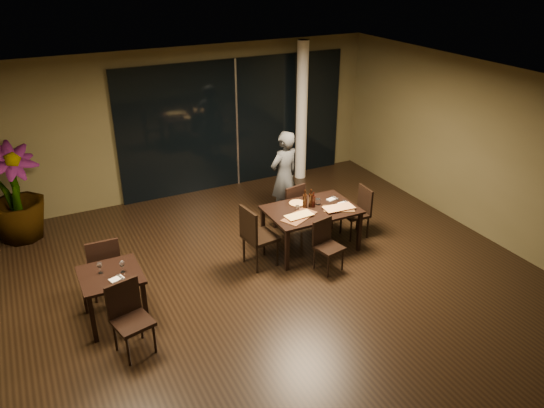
% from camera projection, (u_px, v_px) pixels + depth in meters
% --- Properties ---
extents(ground, '(8.00, 8.00, 0.00)m').
position_uv_depth(ground, '(280.00, 286.00, 8.11)').
color(ground, black).
rests_on(ground, ground).
extents(wall_back, '(8.00, 0.10, 3.00)m').
position_uv_depth(wall_back, '(189.00, 122.00, 10.72)').
color(wall_back, '#464025').
rests_on(wall_back, ground).
extents(wall_front, '(8.00, 0.10, 3.00)m').
position_uv_depth(wall_front, '(516.00, 391.00, 4.19)').
color(wall_front, '#464025').
rests_on(wall_front, ground).
extents(wall_right, '(0.10, 8.00, 3.00)m').
position_uv_depth(wall_right, '(490.00, 153.00, 9.09)').
color(wall_right, '#464025').
rests_on(wall_right, ground).
extents(ceiling, '(8.00, 8.00, 0.04)m').
position_uv_depth(ceiling, '(281.00, 90.00, 6.80)').
color(ceiling, white).
rests_on(ceiling, wall_back).
extents(window_panel, '(5.00, 0.06, 2.70)m').
position_uv_depth(window_panel, '(236.00, 124.00, 11.11)').
color(window_panel, black).
rests_on(window_panel, ground).
extents(column, '(0.24, 0.24, 3.00)m').
position_uv_depth(column, '(302.00, 112.00, 11.36)').
color(column, white).
rests_on(column, ground).
extents(main_table, '(1.50, 1.00, 0.75)m').
position_uv_depth(main_table, '(311.00, 213.00, 8.86)').
color(main_table, black).
rests_on(main_table, ground).
extents(side_table, '(0.80, 0.80, 0.75)m').
position_uv_depth(side_table, '(111.00, 282.00, 7.11)').
color(side_table, black).
rests_on(side_table, ground).
extents(chair_main_far, '(0.50, 0.50, 0.92)m').
position_uv_depth(chair_main_far, '(291.00, 205.00, 9.50)').
color(chair_main_far, black).
rests_on(chair_main_far, ground).
extents(chair_main_near, '(0.46, 0.46, 0.84)m').
position_uv_depth(chair_main_near, '(326.00, 242.00, 8.39)').
color(chair_main_near, black).
rests_on(chair_main_near, ground).
extents(chair_main_left, '(0.54, 0.54, 1.04)m').
position_uv_depth(chair_main_left, '(255.00, 234.00, 8.39)').
color(chair_main_left, black).
rests_on(chair_main_left, ground).
extents(chair_main_right, '(0.44, 0.44, 0.91)m').
position_uv_depth(chair_main_right, '(359.00, 209.00, 9.36)').
color(chair_main_right, black).
rests_on(chair_main_right, ground).
extents(chair_side_far, '(0.47, 0.47, 0.99)m').
position_uv_depth(chair_side_far, '(104.00, 264.00, 7.65)').
color(chair_side_far, black).
rests_on(chair_side_far, ground).
extents(chair_side_near, '(0.54, 0.54, 0.96)m').
position_uv_depth(chair_side_near, '(129.00, 314.00, 6.63)').
color(chair_side_near, black).
rests_on(chair_side_near, ground).
extents(diner, '(0.67, 0.53, 1.73)m').
position_uv_depth(diner, '(284.00, 176.00, 9.78)').
color(diner, '#2D3033').
rests_on(diner, ground).
extents(potted_plant, '(1.25, 1.25, 1.72)m').
position_uv_depth(potted_plant, '(14.00, 194.00, 9.10)').
color(potted_plant, '#1F531B').
rests_on(potted_plant, ground).
extents(pizza_board_left, '(0.69, 0.55, 0.01)m').
position_uv_depth(pizza_board_left, '(299.00, 217.00, 8.55)').
color(pizza_board_left, '#4D2C18').
rests_on(pizza_board_left, main_table).
extents(pizza_board_right, '(0.57, 0.46, 0.01)m').
position_uv_depth(pizza_board_right, '(339.00, 209.00, 8.81)').
color(pizza_board_right, '#462C16').
rests_on(pizza_board_right, main_table).
extents(oblong_pizza_left, '(0.46, 0.24, 0.02)m').
position_uv_depth(oblong_pizza_left, '(299.00, 216.00, 8.54)').
color(oblong_pizza_left, maroon).
rests_on(oblong_pizza_left, pizza_board_left).
extents(oblong_pizza_right, '(0.51, 0.27, 0.02)m').
position_uv_depth(oblong_pizza_right, '(339.00, 208.00, 8.80)').
color(oblong_pizza_right, maroon).
rests_on(oblong_pizza_right, pizza_board_right).
extents(round_pizza, '(0.27, 0.27, 0.01)m').
position_uv_depth(round_pizza, '(297.00, 203.00, 9.00)').
color(round_pizza, '#B32213').
rests_on(round_pizza, main_table).
extents(bottle_a, '(0.07, 0.07, 0.33)m').
position_uv_depth(bottle_a, '(305.00, 199.00, 8.78)').
color(bottle_a, black).
rests_on(bottle_a, main_table).
extents(bottle_b, '(0.06, 0.06, 0.27)m').
position_uv_depth(bottle_b, '(314.00, 200.00, 8.83)').
color(bottle_b, black).
rests_on(bottle_b, main_table).
extents(bottle_c, '(0.07, 0.07, 0.32)m').
position_uv_depth(bottle_c, '(311.00, 198.00, 8.83)').
color(bottle_c, black).
rests_on(bottle_c, main_table).
extents(tumbler_left, '(0.07, 0.07, 0.08)m').
position_uv_depth(tumbler_left, '(297.00, 208.00, 8.76)').
color(tumbler_left, white).
rests_on(tumbler_left, main_table).
extents(tumbler_right, '(0.08, 0.08, 0.10)m').
position_uv_depth(tumbler_right, '(318.00, 202.00, 8.96)').
color(tumbler_right, white).
rests_on(tumbler_right, main_table).
extents(napkin_near, '(0.18, 0.11, 0.01)m').
position_uv_depth(napkin_near, '(343.00, 203.00, 9.00)').
color(napkin_near, silver).
rests_on(napkin_near, main_table).
extents(napkin_far, '(0.20, 0.14, 0.01)m').
position_uv_depth(napkin_far, '(332.00, 199.00, 9.15)').
color(napkin_far, silver).
rests_on(napkin_far, main_table).
extents(wine_glass_a, '(0.07, 0.07, 0.16)m').
position_uv_depth(wine_glass_a, '(100.00, 268.00, 7.04)').
color(wine_glass_a, white).
rests_on(wine_glass_a, side_table).
extents(wine_glass_b, '(0.07, 0.07, 0.16)m').
position_uv_depth(wine_glass_b, '(122.00, 267.00, 7.07)').
color(wine_glass_b, white).
rests_on(wine_glass_b, side_table).
extents(side_napkin, '(0.21, 0.16, 0.01)m').
position_uv_depth(side_napkin, '(116.00, 279.00, 6.93)').
color(side_napkin, silver).
rests_on(side_napkin, side_table).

